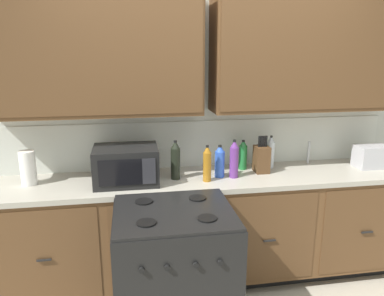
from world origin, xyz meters
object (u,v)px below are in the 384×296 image
(microwave, at_px, (126,165))
(toaster, at_px, (372,156))
(bottle_green, at_px, (243,155))
(bottle_amber, at_px, (207,164))
(bottle_violet, at_px, (234,159))
(knife_block, at_px, (261,159))
(bottle_dark, at_px, (175,160))
(stove_range, at_px, (175,276))
(paper_towel_roll, at_px, (28,168))
(bottle_clear, at_px, (271,152))
(bottle_blue, at_px, (220,161))

(microwave, xyz_separation_m, toaster, (2.10, 0.04, -0.04))
(bottle_green, bearing_deg, bottle_amber, -145.72)
(microwave, relative_size, bottle_violet, 1.56)
(knife_block, relative_size, bottle_dark, 0.99)
(microwave, distance_m, bottle_dark, 0.38)
(stove_range, bearing_deg, bottle_violet, 46.29)
(toaster, bearing_deg, paper_towel_roll, 179.27)
(toaster, distance_m, bottle_dark, 1.72)
(stove_range, bearing_deg, microwave, 116.16)
(bottle_green, distance_m, bottle_violet, 0.24)
(paper_towel_roll, bearing_deg, stove_range, -33.54)
(bottle_clear, distance_m, bottle_violet, 0.43)
(bottle_dark, bearing_deg, stove_range, -98.22)
(microwave, bearing_deg, bottle_clear, 8.40)
(bottle_violet, bearing_deg, stove_range, -133.71)
(microwave, xyz_separation_m, paper_towel_roll, (-0.73, 0.08, -0.01))
(toaster, distance_m, bottle_blue, 1.36)
(bottle_green, height_order, bottle_clear, bottle_clear)
(knife_block, bearing_deg, bottle_amber, -163.50)
(bottle_dark, bearing_deg, bottle_blue, -1.24)
(bottle_amber, bearing_deg, microwave, 173.52)
(bottle_amber, bearing_deg, bottle_blue, 35.11)
(bottle_clear, bearing_deg, bottle_violet, -152.42)
(bottle_blue, relative_size, bottle_violet, 0.85)
(stove_range, bearing_deg, paper_towel_roll, 146.46)
(bottle_dark, height_order, bottle_clear, bottle_dark)
(bottle_violet, bearing_deg, microwave, 178.74)
(bottle_amber, height_order, bottle_violet, bottle_violet)
(microwave, bearing_deg, bottle_green, 10.28)
(toaster, height_order, bottle_clear, bottle_clear)
(toaster, bearing_deg, bottle_green, 173.23)
(bottle_clear, bearing_deg, microwave, -171.60)
(stove_range, distance_m, paper_towel_roll, 1.36)
(bottle_green, bearing_deg, knife_block, -38.32)
(stove_range, distance_m, microwave, 0.89)
(paper_towel_roll, xyz_separation_m, bottle_blue, (1.46, -0.07, -0.00))
(bottle_clear, bearing_deg, stove_range, -140.25)
(stove_range, bearing_deg, toaster, 19.50)
(microwave, height_order, bottle_green, microwave)
(bottle_clear, bearing_deg, bottle_green, -179.14)
(bottle_green, height_order, bottle_dark, bottle_dark)
(bottle_dark, xyz_separation_m, bottle_blue, (0.35, -0.01, -0.02))
(knife_block, height_order, bottle_blue, knife_block)
(bottle_violet, bearing_deg, bottle_clear, 27.58)
(microwave, relative_size, bottle_dark, 1.54)
(stove_range, bearing_deg, bottle_amber, 58.40)
(stove_range, xyz_separation_m, toaster, (1.80, 0.64, 0.56))
(knife_block, distance_m, paper_towel_roll, 1.83)
(knife_block, distance_m, bottle_clear, 0.16)
(toaster, bearing_deg, microwave, -178.79)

